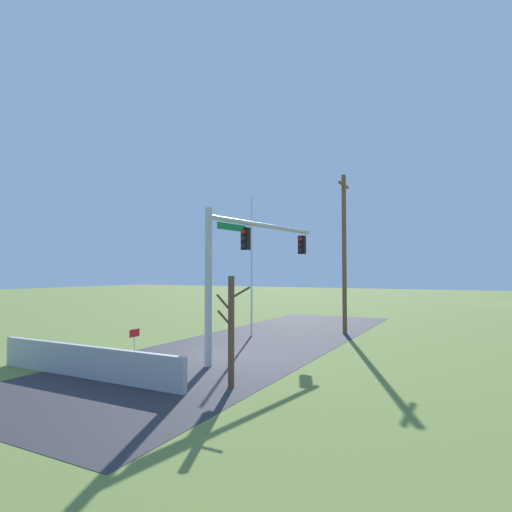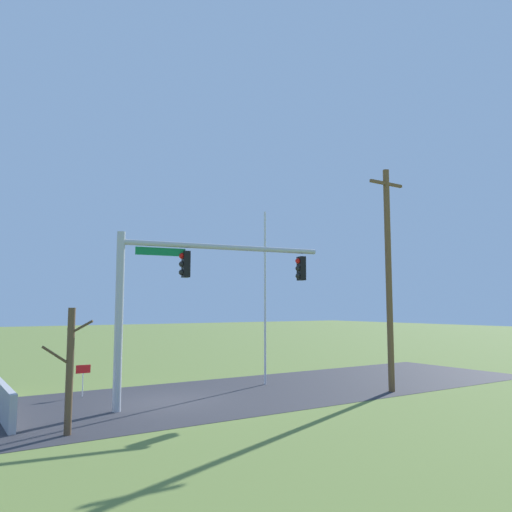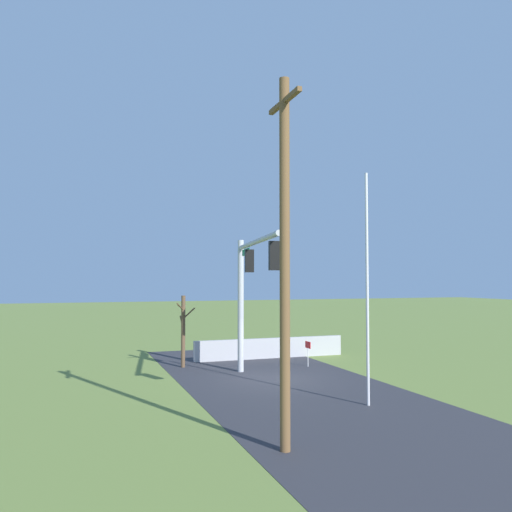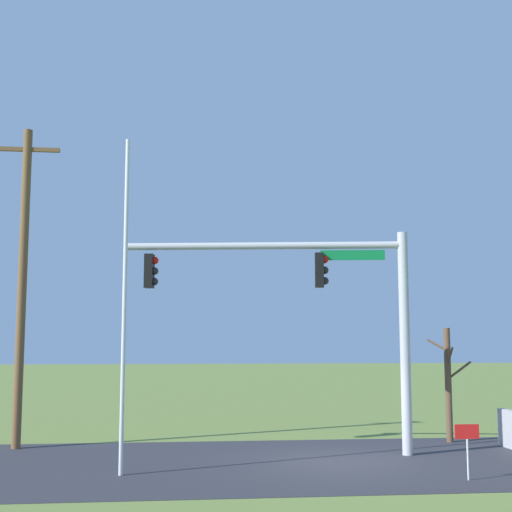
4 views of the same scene
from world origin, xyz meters
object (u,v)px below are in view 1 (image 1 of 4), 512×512
utility_pole (344,251)px  open_sign (134,337)px  signal_mast (244,255)px  flagpole (252,266)px  bare_tree (231,329)px

utility_pole → open_sign: (11.01, -5.84, -3.95)m
signal_mast → flagpole: bearing=-154.9°
open_sign → flagpole: bearing=169.7°
bare_tree → signal_mast: bearing=-155.8°
bare_tree → utility_pole: bearing=179.8°
utility_pole → signal_mast: bearing=-12.9°
flagpole → utility_pole: bearing=126.8°
utility_pole → open_sign: size_ratio=7.69×
flagpole → open_sign: (7.69, -1.40, -3.05)m
signal_mast → utility_pole: bearing=167.1°
signal_mast → open_sign: bearing=-57.9°
signal_mast → utility_pole: (-8.58, 1.97, 0.53)m
flagpole → bare_tree: bearing=24.7°
bare_tree → open_sign: size_ratio=2.84×
open_sign → signal_mast: bearing=122.1°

